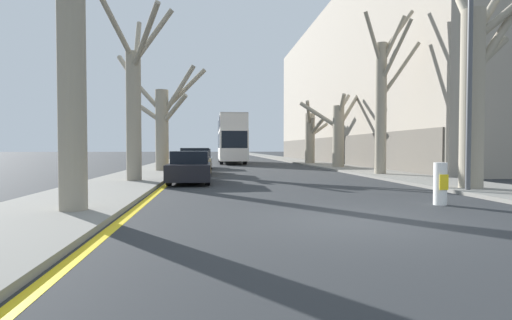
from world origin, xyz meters
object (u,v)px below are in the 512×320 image
object	(u,v)px
street_tree_right_2	(338,131)
traffic_bollard	(440,184)
parked_car_1	(196,162)
parked_car_2	(199,159)
street_tree_left_2	(163,122)
double_decker_bus	(231,137)
street_tree_right_1	(383,97)
lamp_post	(467,55)
street_tree_right_0	(476,84)
parked_car_0	(190,168)
street_tree_left_0	(74,34)
street_tree_left_1	(134,100)
street_tree_right_3	(311,136)

from	to	relation	value
street_tree_right_2	traffic_bollard	xyz separation A→B (m)	(-3.21, -18.41, -2.19)
parked_car_1	parked_car_2	xyz separation A→B (m)	(0.00, 6.23, -0.03)
street_tree_left_2	double_decker_bus	bearing A→B (deg)	71.26
street_tree_right_2	traffic_bollard	size ratio (longest dim) A/B	5.09
parked_car_1	street_tree_right_1	bearing A→B (deg)	-15.04
street_tree_right_1	lamp_post	distance (m)	8.14
street_tree_left_2	parked_car_1	size ratio (longest dim) A/B	1.43
street_tree_left_2	street_tree_right_0	xyz separation A→B (m)	(11.93, -12.07, 0.62)
parked_car_0	traffic_bollard	xyz separation A→B (m)	(6.85, -7.43, -0.09)
street_tree_left_2	street_tree_right_1	bearing A→B (deg)	-21.06
street_tree_right_0	traffic_bollard	world-z (taller)	street_tree_right_0
street_tree_left_0	parked_car_0	bearing A→B (deg)	75.71
double_decker_bus	parked_car_1	size ratio (longest dim) A/B	2.42
double_decker_bus	parked_car_2	world-z (taller)	double_decker_bus
parked_car_1	traffic_bollard	distance (m)	14.83
street_tree_left_2	parked_car_0	xyz separation A→B (m)	(2.00, -7.65, -2.41)
street_tree_right_0	parked_car_2	size ratio (longest dim) A/B	1.62
parked_car_0	lamp_post	distance (m)	11.13
street_tree_left_2	street_tree_right_2	distance (m)	12.52
street_tree_left_1	street_tree_left_2	distance (m)	7.65
street_tree_right_2	street_tree_right_3	world-z (taller)	street_tree_right_2
street_tree_left_1	street_tree_right_1	world-z (taller)	street_tree_right_1
street_tree_left_0	street_tree_left_2	xyz separation A→B (m)	(0.05, 15.72, -0.90)
parked_car_2	lamp_post	xyz separation A→B (m)	(9.15, -17.00, 3.81)
traffic_bollard	street_tree_left_0	bearing A→B (deg)	-175.89
street_tree_right_1	parked_car_0	distance (m)	10.97
street_tree_left_1	double_decker_bus	world-z (taller)	street_tree_left_1
lamp_post	parked_car_2	bearing A→B (deg)	118.30
street_tree_right_3	parked_car_2	xyz separation A→B (m)	(-9.90, -6.45, -1.92)
parked_car_1	street_tree_left_2	bearing A→B (deg)	136.12
lamp_post	street_tree_right_0	bearing A→B (deg)	38.70
street_tree_left_0	parked_car_0	xyz separation A→B (m)	(2.06, 8.07, -3.31)
street_tree_right_1	parked_car_2	size ratio (longest dim) A/B	1.91
street_tree_right_2	parked_car_2	size ratio (longest dim) A/B	1.23
street_tree_right_3	parked_car_0	world-z (taller)	street_tree_right_3
street_tree_right_0	lamp_post	world-z (taller)	lamp_post
parked_car_0	parked_car_1	distance (m)	5.72
street_tree_right_3	street_tree_left_2	bearing A→B (deg)	-137.92
street_tree_right_1	street_tree_right_2	distance (m)	8.06
street_tree_left_2	street_tree_right_0	world-z (taller)	street_tree_right_0
street_tree_right_1	parked_car_2	distance (m)	13.79
street_tree_left_1	street_tree_right_1	xyz separation A→B (m)	(12.24, 3.03, 0.67)
street_tree_left_1	parked_car_1	xyz separation A→B (m)	(2.31, 5.70, -2.81)
street_tree_right_0	lamp_post	bearing A→B (deg)	-141.30
street_tree_right_3	parked_car_1	size ratio (longest dim) A/B	1.24
street_tree_right_1	double_decker_bus	size ratio (longest dim) A/B	0.80
street_tree_right_2	lamp_post	xyz separation A→B (m)	(-0.91, -16.03, 1.74)
street_tree_left_0	street_tree_left_1	xyz separation A→B (m)	(-0.25, 8.09, -0.46)
double_decker_bus	street_tree_right_1	bearing A→B (deg)	-69.37
street_tree_right_1	double_decker_bus	bearing A→B (deg)	110.63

